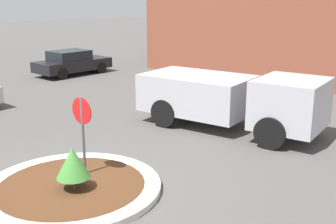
{
  "coord_description": "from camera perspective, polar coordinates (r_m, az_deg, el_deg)",
  "views": [
    {
      "loc": [
        7.36,
        -5.48,
        4.35
      ],
      "look_at": [
        0.03,
        3.48,
        1.15
      ],
      "focal_mm": 45.0,
      "sensor_mm": 36.0,
      "label": 1
    }
  ],
  "objects": [
    {
      "name": "utility_truck",
      "position": [
        14.14,
        8.31,
        1.95
      ],
      "size": [
        6.27,
        2.78,
        1.93
      ],
      "rotation": [
        0.0,
        0.0,
        0.08
      ],
      "color": "#B2B2B7",
      "rests_on": "ground_plane"
    },
    {
      "name": "ground_plane",
      "position": [
        10.15,
        -12.88,
        -10.32
      ],
      "size": [
        120.0,
        120.0,
        0.0
      ],
      "primitive_type": "plane",
      "color": "#514F4C"
    },
    {
      "name": "traffic_island",
      "position": [
        10.12,
        -12.91,
        -9.94
      ],
      "size": [
        4.13,
        4.13,
        0.15
      ],
      "color": "beige",
      "rests_on": "ground_plane"
    },
    {
      "name": "parked_sedan_black",
      "position": [
        24.67,
        -12.89,
        6.57
      ],
      "size": [
        2.08,
        4.35,
        1.39
      ],
      "rotation": [
        0.0,
        0.0,
        1.52
      ],
      "color": "black",
      "rests_on": "ground_plane"
    },
    {
      "name": "island_shrub",
      "position": [
        9.63,
        -12.77,
        -6.7
      ],
      "size": [
        0.76,
        0.76,
        0.98
      ],
      "color": "brown",
      "rests_on": "traffic_island"
    },
    {
      "name": "storefront_building",
      "position": [
        24.57,
        15.17,
        12.7
      ],
      "size": [
        14.65,
        6.07,
        6.77
      ],
      "color": "brown",
      "rests_on": "ground_plane"
    },
    {
      "name": "stop_sign",
      "position": [
        10.18,
        -11.52,
        -1.5
      ],
      "size": [
        0.66,
        0.07,
        2.08
      ],
      "color": "#4C4C51",
      "rests_on": "ground_plane"
    }
  ]
}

